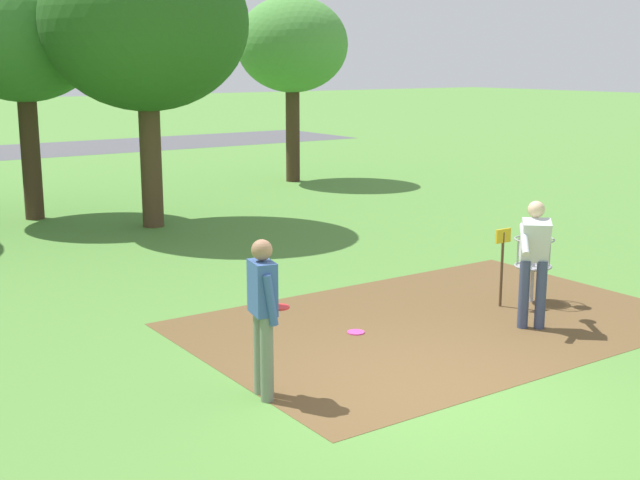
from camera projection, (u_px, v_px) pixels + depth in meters
name	position (u px, v px, depth m)	size (l,w,h in m)	color
ground_plane	(425.00, 394.00, 8.95)	(160.00, 160.00, 0.00)	#518438
dirt_tee_pad	(437.00, 322.00, 11.42)	(6.64, 4.40, 0.01)	brown
disc_golf_basket	(530.00, 253.00, 12.22)	(0.98, 0.58, 1.39)	#9E9EA3
player_foreground_watching	(263.00, 309.00, 8.69)	(0.43, 0.49, 1.71)	slate
player_throwing	(534.00, 256.00, 11.00)	(1.04, 0.71, 1.71)	#384260
frisbee_near_basket	(356.00, 332.00, 10.97)	(0.23, 0.23, 0.02)	#E53D99
tree_near_left	(292.00, 46.00, 24.14)	(3.22, 3.22, 5.34)	#422D1E
tree_far_center	(22.00, 36.00, 18.15)	(3.44, 3.44, 5.54)	#422D1E
tree_far_right	(145.00, 24.00, 17.23)	(4.27, 4.27, 6.09)	#4C3823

